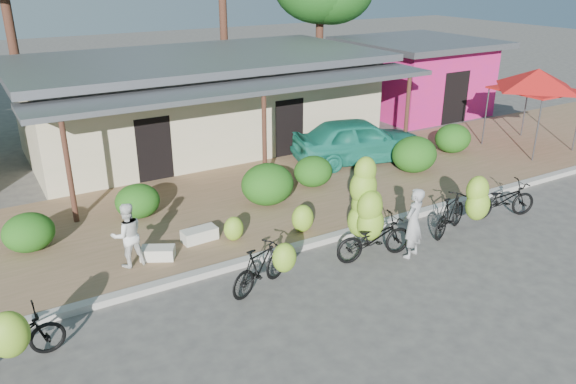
# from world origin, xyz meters

# --- Properties ---
(ground) EXTENTS (100.00, 100.00, 0.00)m
(ground) POSITION_xyz_m (0.00, 0.00, 0.00)
(ground) COLOR #494644
(ground) RESTS_ON ground
(sidewalk) EXTENTS (60.00, 6.00, 0.12)m
(sidewalk) POSITION_xyz_m (0.00, 5.00, 0.06)
(sidewalk) COLOR #926C4E
(sidewalk) RESTS_ON ground
(curb) EXTENTS (60.00, 0.25, 0.15)m
(curb) POSITION_xyz_m (0.00, 2.00, 0.07)
(curb) COLOR #A8A399
(curb) RESTS_ON ground
(shop_main) EXTENTS (13.00, 8.50, 3.35)m
(shop_main) POSITION_xyz_m (0.00, 10.93, 1.72)
(shop_main) COLOR beige
(shop_main) RESTS_ON ground
(shop_pink) EXTENTS (6.00, 6.00, 3.25)m
(shop_pink) POSITION_xyz_m (10.50, 10.99, 1.67)
(shop_pink) COLOR #CA1F60
(shop_pink) RESTS_ON ground
(hedge_0) EXTENTS (1.17, 1.06, 0.92)m
(hedge_0) POSITION_xyz_m (-6.84, 4.98, 0.58)
(hedge_0) COLOR #125114
(hedge_0) RESTS_ON sidewalk
(hedge_1) EXTENTS (1.17, 1.05, 0.91)m
(hedge_1) POSITION_xyz_m (-4.11, 5.53, 0.58)
(hedge_1) COLOR #125114
(hedge_1) RESTS_ON sidewalk
(hedge_2) EXTENTS (1.49, 1.34, 1.16)m
(hedge_2) POSITION_xyz_m (-0.74, 4.59, 0.70)
(hedge_2) COLOR #125114
(hedge_2) RESTS_ON sidewalk
(hedge_3) EXTENTS (1.19, 1.07, 0.93)m
(hedge_3) POSITION_xyz_m (1.10, 5.09, 0.58)
(hedge_3) COLOR #125114
(hedge_3) RESTS_ON sidewalk
(hedge_4) EXTENTS (1.49, 1.34, 1.16)m
(hedge_4) POSITION_xyz_m (4.58, 4.51, 0.70)
(hedge_4) COLOR #125114
(hedge_4) RESTS_ON sidewalk
(hedge_5) EXTENTS (1.31, 1.18, 1.02)m
(hedge_5) POSITION_xyz_m (7.16, 5.34, 0.63)
(hedge_5) COLOR #125114
(hedge_5) RESTS_ON sidewalk
(red_canopy) EXTENTS (3.50, 3.50, 2.86)m
(red_canopy) POSITION_xyz_m (9.96, 4.37, 2.61)
(red_canopy) COLOR #59595E
(red_canopy) RESTS_ON sidewalk
(bike_far_left) EXTENTS (1.83, 1.27, 1.40)m
(bike_far_left) POSITION_xyz_m (-7.68, 0.82, 0.58)
(bike_far_left) COLOR black
(bike_far_left) RESTS_ON ground
(bike_left) EXTENTS (1.74, 1.34, 1.27)m
(bike_left) POSITION_xyz_m (-2.88, 0.84, 0.57)
(bike_left) COLOR black
(bike_left) RESTS_ON ground
(bike_center) EXTENTS (2.00, 1.30, 2.31)m
(bike_center) POSITION_xyz_m (0.01, 1.02, 0.89)
(bike_center) COLOR black
(bike_center) RESTS_ON ground
(bike_right) EXTENTS (1.77, 1.41, 1.68)m
(bike_right) POSITION_xyz_m (2.54, 0.63, 0.72)
(bike_right) COLOR black
(bike_right) RESTS_ON ground
(bike_far_right) EXTENTS (2.02, 1.17, 1.00)m
(bike_far_right) POSITION_xyz_m (4.39, 0.83, 0.50)
(bike_far_right) COLOR black
(bike_far_right) RESTS_ON ground
(loose_banana_a) EXTENTS (0.49, 0.42, 0.61)m
(loose_banana_a) POSITION_xyz_m (-2.52, 3.03, 0.43)
(loose_banana_a) COLOR #A7CC33
(loose_banana_a) RESTS_ON sidewalk
(loose_banana_b) EXTENTS (0.57, 0.48, 0.71)m
(loose_banana_b) POSITION_xyz_m (-0.83, 2.59, 0.48)
(loose_banana_b) COLOR #A7CC33
(loose_banana_b) RESTS_ON sidewalk
(loose_banana_c) EXTENTS (0.51, 0.43, 0.63)m
(loose_banana_c) POSITION_xyz_m (1.42, 2.61, 0.44)
(loose_banana_c) COLOR #A7CC33
(loose_banana_c) RESTS_ON sidewalk
(sack_near) EXTENTS (0.87, 0.44, 0.30)m
(sack_near) POSITION_xyz_m (-3.24, 3.44, 0.27)
(sack_near) COLOR silver
(sack_near) RESTS_ON sidewalk
(sack_far) EXTENTS (0.84, 0.69, 0.28)m
(sack_far) POSITION_xyz_m (-4.41, 3.07, 0.26)
(sack_far) COLOR silver
(sack_far) RESTS_ON sidewalk
(vendor) EXTENTS (0.72, 0.60, 1.69)m
(vendor) POSITION_xyz_m (0.79, 0.41, 0.85)
(vendor) COLOR gray
(vendor) RESTS_ON ground
(bystander) EXTENTS (0.73, 0.57, 1.48)m
(bystander) POSITION_xyz_m (-5.03, 3.10, 0.86)
(bystander) COLOR silver
(bystander) RESTS_ON sidewalk
(teal_van) EXTENTS (4.77, 2.85, 1.52)m
(teal_van) POSITION_xyz_m (3.64, 6.20, 0.88)
(teal_van) COLOR #1B7D67
(teal_van) RESTS_ON sidewalk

